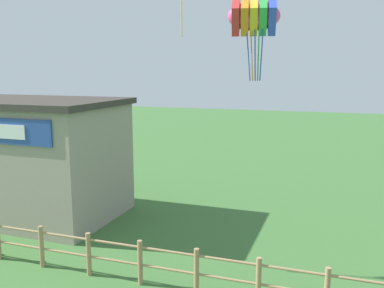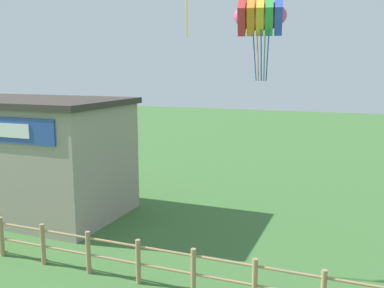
# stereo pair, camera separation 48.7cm
# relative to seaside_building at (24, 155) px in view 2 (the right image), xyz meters

# --- Properties ---
(wooden_fence) EXTENTS (15.00, 0.14, 1.29)m
(wooden_fence) POSITION_rel_seaside_building_xyz_m (8.30, -3.91, -1.69)
(wooden_fence) COLOR #9E7F56
(wooden_fence) RESTS_ON ground_plane
(seaside_building) EXTENTS (8.63, 4.83, 4.77)m
(seaside_building) POSITION_rel_seaside_building_xyz_m (0.00, 0.00, 0.00)
(seaside_building) COLOR gray
(seaside_building) RESTS_ON ground_plane
(kite_rainbow_parafoil) EXTENTS (2.63, 2.19, 3.75)m
(kite_rainbow_parafoil) POSITION_rel_seaside_building_xyz_m (8.61, 5.56, 5.86)
(kite_rainbow_parafoil) COLOR #E54C8C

